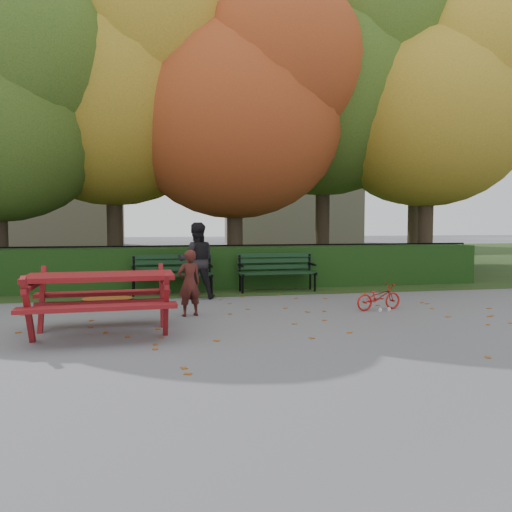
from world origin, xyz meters
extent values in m
plane|color=slate|center=(0.00, 0.00, 0.00)|extent=(90.00, 90.00, 0.00)
plane|color=#203313|center=(0.00, 14.00, 0.01)|extent=(90.00, 90.00, 0.00)
cube|color=tan|center=(-9.00, 26.00, 7.50)|extent=(10.00, 7.00, 15.00)
cube|color=tan|center=(8.00, 28.00, 6.00)|extent=(9.00, 6.00, 12.00)
cube|color=black|center=(0.00, 4.50, 0.50)|extent=(13.00, 0.90, 1.00)
cube|color=black|center=(0.00, 5.30, 0.08)|extent=(14.00, 0.04, 0.04)
cube|color=black|center=(0.00, 5.30, 1.00)|extent=(14.00, 0.04, 0.04)
cylinder|color=black|center=(-3.00, 5.30, 0.50)|extent=(0.03, 0.03, 1.00)
cylinder|color=black|center=(0.00, 5.30, 0.50)|extent=(0.03, 0.03, 1.00)
cylinder|color=black|center=(3.00, 5.30, 0.50)|extent=(0.03, 0.03, 1.00)
cylinder|color=black|center=(6.50, 5.30, 0.50)|extent=(0.03, 0.03, 1.00)
sphere|color=#2B4917|center=(-4.52, 5.10, 5.38)|extent=(4.20, 4.20, 4.20)
cylinder|color=black|center=(-2.80, 7.00, 1.57)|extent=(0.44, 0.44, 3.15)
ellipsoid|color=olive|center=(-2.80, 7.00, 4.95)|extent=(6.40, 6.40, 5.76)
sphere|color=olive|center=(-1.68, 6.20, 6.39)|extent=(4.80, 4.80, 4.80)
cylinder|color=black|center=(0.50, 6.20, 1.40)|extent=(0.44, 0.44, 2.80)
ellipsoid|color=#983617|center=(0.50, 6.20, 4.40)|extent=(6.00, 6.00, 5.40)
sphere|color=#983617|center=(1.55, 5.45, 5.75)|extent=(4.50, 4.50, 4.50)
cylinder|color=black|center=(3.50, 7.50, 1.75)|extent=(0.44, 0.44, 3.50)
ellipsoid|color=#2B4917|center=(3.50, 7.50, 5.50)|extent=(6.80, 6.80, 6.12)
sphere|color=#2B4917|center=(4.69, 6.65, 7.03)|extent=(5.10, 5.10, 5.10)
cylinder|color=black|center=(6.20, 6.00, 1.49)|extent=(0.44, 0.44, 2.97)
ellipsoid|color=olive|center=(6.20, 6.00, 4.68)|extent=(5.80, 5.80, 5.22)
sphere|color=olive|center=(7.21, 5.28, 5.98)|extent=(4.35, 4.35, 4.35)
cylinder|color=black|center=(8.00, 10.00, 1.57)|extent=(0.44, 0.44, 3.15)
ellipsoid|color=#2B4917|center=(8.00, 10.00, 4.95)|extent=(6.00, 6.00, 5.40)
sphere|color=#2B4917|center=(9.05, 9.25, 6.30)|extent=(4.50, 4.50, 4.50)
cube|color=black|center=(-1.30, 3.42, 0.44)|extent=(1.80, 0.12, 0.04)
cube|color=black|center=(-1.30, 3.60, 0.44)|extent=(1.80, 0.12, 0.04)
cube|color=black|center=(-1.30, 3.78, 0.44)|extent=(1.80, 0.12, 0.04)
cube|color=black|center=(-1.30, 3.87, 0.55)|extent=(1.80, 0.05, 0.10)
cube|color=black|center=(-1.30, 3.87, 0.70)|extent=(1.80, 0.05, 0.10)
cube|color=black|center=(-1.30, 3.87, 0.83)|extent=(1.80, 0.05, 0.10)
cube|color=black|center=(-2.15, 3.60, 0.42)|extent=(0.05, 0.55, 0.06)
cube|color=black|center=(-2.15, 3.87, 0.65)|extent=(0.05, 0.05, 0.41)
cylinder|color=black|center=(-2.15, 3.42, 0.22)|extent=(0.05, 0.05, 0.44)
cylinder|color=black|center=(-2.15, 3.78, 0.22)|extent=(0.05, 0.05, 0.44)
cube|color=black|center=(-2.15, 3.62, 0.62)|extent=(0.05, 0.45, 0.04)
cube|color=black|center=(-0.45, 3.60, 0.42)|extent=(0.05, 0.55, 0.06)
cube|color=black|center=(-0.45, 3.87, 0.65)|extent=(0.05, 0.05, 0.41)
cylinder|color=black|center=(-0.45, 3.42, 0.22)|extent=(0.05, 0.05, 0.44)
cylinder|color=black|center=(-0.45, 3.78, 0.22)|extent=(0.05, 0.05, 0.44)
cube|color=black|center=(-0.45, 3.62, 0.62)|extent=(0.05, 0.45, 0.04)
cube|color=black|center=(1.10, 3.42, 0.44)|extent=(1.80, 0.12, 0.04)
cube|color=black|center=(1.10, 3.60, 0.44)|extent=(1.80, 0.12, 0.04)
cube|color=black|center=(1.10, 3.78, 0.44)|extent=(1.80, 0.12, 0.04)
cube|color=black|center=(1.10, 3.87, 0.55)|extent=(1.80, 0.05, 0.10)
cube|color=black|center=(1.10, 3.87, 0.70)|extent=(1.80, 0.05, 0.10)
cube|color=black|center=(1.10, 3.87, 0.83)|extent=(1.80, 0.05, 0.10)
cube|color=black|center=(0.25, 3.60, 0.42)|extent=(0.05, 0.55, 0.06)
cube|color=black|center=(0.25, 3.87, 0.65)|extent=(0.05, 0.05, 0.41)
cylinder|color=black|center=(0.25, 3.42, 0.22)|extent=(0.05, 0.05, 0.44)
cylinder|color=black|center=(0.25, 3.78, 0.22)|extent=(0.05, 0.05, 0.44)
cube|color=black|center=(0.25, 3.62, 0.62)|extent=(0.05, 0.45, 0.04)
cube|color=black|center=(1.95, 3.60, 0.42)|extent=(0.05, 0.55, 0.06)
cube|color=black|center=(1.95, 3.87, 0.65)|extent=(0.05, 0.05, 0.41)
cylinder|color=black|center=(1.95, 3.42, 0.22)|extent=(0.05, 0.05, 0.44)
cylinder|color=black|center=(1.95, 3.78, 0.22)|extent=(0.05, 0.05, 0.44)
cube|color=black|center=(1.95, 3.62, 0.62)|extent=(0.05, 0.45, 0.04)
cube|color=maroon|center=(-2.42, -0.16, 0.84)|extent=(2.08, 0.95, 0.07)
cube|color=maroon|center=(-2.39, -0.84, 0.50)|extent=(2.06, 0.38, 0.06)
cube|color=maroon|center=(-2.45, 0.52, 0.50)|extent=(2.06, 0.38, 0.06)
cube|color=maroon|center=(-3.28, -0.71, 0.45)|extent=(0.10, 0.59, 1.00)
cube|color=maroon|center=(-3.33, 0.31, 0.45)|extent=(0.10, 0.59, 1.00)
cube|color=maroon|center=(-3.31, -0.20, 0.75)|extent=(0.14, 1.53, 0.07)
cube|color=maroon|center=(-1.51, -0.63, 0.45)|extent=(0.10, 0.59, 1.00)
cube|color=maroon|center=(-1.56, 0.39, 0.45)|extent=(0.10, 0.59, 1.00)
cube|color=maroon|center=(-1.54, -0.12, 0.75)|extent=(0.14, 1.53, 0.07)
cube|color=maroon|center=(-2.42, -0.16, 0.45)|extent=(1.82, 0.15, 0.07)
ellipsoid|color=brown|center=(-2.65, 3.06, 0.04)|extent=(1.11, 0.83, 0.07)
imported|color=#441A15|center=(-1.09, 0.99, 0.57)|extent=(0.48, 0.39, 1.14)
imported|color=black|center=(-0.82, 2.90, 0.80)|extent=(0.78, 0.61, 1.61)
imported|color=#B21610|center=(2.36, 0.90, 0.24)|extent=(0.97, 0.48, 0.48)
camera|label=1|loc=(-1.61, -7.58, 1.63)|focal=35.00mm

